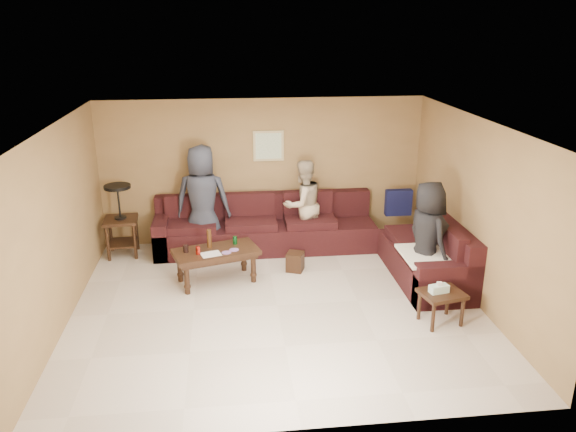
{
  "coord_description": "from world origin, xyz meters",
  "views": [
    {
      "loc": [
        -0.62,
        -6.86,
        3.72
      ],
      "look_at": [
        0.25,
        0.85,
        1.0
      ],
      "focal_mm": 35.0,
      "sensor_mm": 36.0,
      "label": 1
    }
  ],
  "objects_px": {
    "coffee_table": "(216,255)",
    "side_table_right": "(441,296)",
    "person_left": "(203,200)",
    "sectional_sofa": "(318,240)",
    "person_right": "(427,237)",
    "end_table_left": "(121,219)",
    "waste_bin": "(295,262)",
    "person_middle": "(303,204)"
  },
  "relations": [
    {
      "from": "side_table_right",
      "to": "waste_bin",
      "type": "bearing_deg",
      "value": 132.52
    },
    {
      "from": "coffee_table",
      "to": "side_table_right",
      "type": "bearing_deg",
      "value": -28.32
    },
    {
      "from": "waste_bin",
      "to": "person_middle",
      "type": "relative_size",
      "value": 0.19
    },
    {
      "from": "sectional_sofa",
      "to": "person_right",
      "type": "distance_m",
      "value": 1.91
    },
    {
      "from": "person_right",
      "to": "coffee_table",
      "type": "bearing_deg",
      "value": 64.49
    },
    {
      "from": "sectional_sofa",
      "to": "end_table_left",
      "type": "distance_m",
      "value": 3.25
    },
    {
      "from": "waste_bin",
      "to": "person_middle",
      "type": "bearing_deg",
      "value": 75.34
    },
    {
      "from": "coffee_table",
      "to": "side_table_right",
      "type": "relative_size",
      "value": 2.22
    },
    {
      "from": "sectional_sofa",
      "to": "waste_bin",
      "type": "distance_m",
      "value": 0.62
    },
    {
      "from": "end_table_left",
      "to": "side_table_right",
      "type": "height_order",
      "value": "end_table_left"
    },
    {
      "from": "side_table_right",
      "to": "coffee_table",
      "type": "bearing_deg",
      "value": 151.68
    },
    {
      "from": "person_left",
      "to": "coffee_table",
      "type": "bearing_deg",
      "value": 106.96
    },
    {
      "from": "coffee_table",
      "to": "side_table_right",
      "type": "distance_m",
      "value": 3.26
    },
    {
      "from": "person_middle",
      "to": "side_table_right",
      "type": "bearing_deg",
      "value": 90.64
    },
    {
      "from": "sectional_sofa",
      "to": "end_table_left",
      "type": "relative_size",
      "value": 3.84
    },
    {
      "from": "waste_bin",
      "to": "person_right",
      "type": "distance_m",
      "value": 2.08
    },
    {
      "from": "end_table_left",
      "to": "person_right",
      "type": "xyz_separation_m",
      "value": [
        4.55,
        -1.79,
        0.18
      ]
    },
    {
      "from": "person_left",
      "to": "person_right",
      "type": "relative_size",
      "value": 1.13
    },
    {
      "from": "side_table_right",
      "to": "waste_bin",
      "type": "height_order",
      "value": "side_table_right"
    },
    {
      "from": "end_table_left",
      "to": "person_left",
      "type": "height_order",
      "value": "person_left"
    },
    {
      "from": "waste_bin",
      "to": "person_middle",
      "type": "xyz_separation_m",
      "value": [
        0.25,
        0.96,
        0.62
      ]
    },
    {
      "from": "person_middle",
      "to": "person_right",
      "type": "bearing_deg",
      "value": 103.93
    },
    {
      "from": "coffee_table",
      "to": "person_right",
      "type": "relative_size",
      "value": 0.83
    },
    {
      "from": "sectional_sofa",
      "to": "coffee_table",
      "type": "xyz_separation_m",
      "value": [
        -1.64,
        -0.67,
        0.11
      ]
    },
    {
      "from": "side_table_right",
      "to": "waste_bin",
      "type": "relative_size",
      "value": 2.05
    },
    {
      "from": "side_table_right",
      "to": "person_right",
      "type": "height_order",
      "value": "person_right"
    },
    {
      "from": "person_left",
      "to": "person_right",
      "type": "xyz_separation_m",
      "value": [
        3.2,
        -1.76,
        -0.11
      ]
    },
    {
      "from": "person_left",
      "to": "sectional_sofa",
      "type": "bearing_deg",
      "value": 171.76
    },
    {
      "from": "person_right",
      "to": "person_middle",
      "type": "bearing_deg",
      "value": 25.79
    },
    {
      "from": "sectional_sofa",
      "to": "end_table_left",
      "type": "bearing_deg",
      "value": 170.54
    },
    {
      "from": "end_table_left",
      "to": "person_left",
      "type": "bearing_deg",
      "value": -1.1
    },
    {
      "from": "coffee_table",
      "to": "person_left",
      "type": "xyz_separation_m",
      "value": [
        -0.2,
        1.17,
        0.49
      ]
    },
    {
      "from": "waste_bin",
      "to": "person_middle",
      "type": "height_order",
      "value": "person_middle"
    },
    {
      "from": "side_table_right",
      "to": "person_left",
      "type": "relative_size",
      "value": 0.33
    },
    {
      "from": "sectional_sofa",
      "to": "end_table_left",
      "type": "xyz_separation_m",
      "value": [
        -3.19,
        0.53,
        0.31
      ]
    },
    {
      "from": "coffee_table",
      "to": "person_right",
      "type": "height_order",
      "value": "person_right"
    },
    {
      "from": "sectional_sofa",
      "to": "person_right",
      "type": "relative_size",
      "value": 2.86
    },
    {
      "from": "person_right",
      "to": "waste_bin",
      "type": "bearing_deg",
      "value": 50.17
    },
    {
      "from": "end_table_left",
      "to": "waste_bin",
      "type": "bearing_deg",
      "value": -18.8
    },
    {
      "from": "side_table_right",
      "to": "person_middle",
      "type": "distance_m",
      "value": 3.13
    },
    {
      "from": "coffee_table",
      "to": "person_left",
      "type": "height_order",
      "value": "person_left"
    },
    {
      "from": "coffee_table",
      "to": "person_right",
      "type": "bearing_deg",
      "value": -11.08
    }
  ]
}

